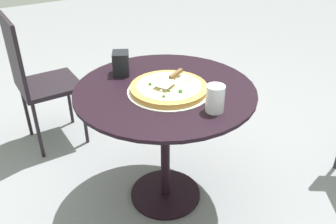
{
  "coord_description": "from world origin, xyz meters",
  "views": [
    {
      "loc": [
        -0.81,
        -1.35,
        1.51
      ],
      "look_at": [
        -0.0,
        -0.04,
        0.59
      ],
      "focal_mm": 38.28,
      "sensor_mm": 36.0,
      "label": 1
    }
  ],
  "objects_px": {
    "pizza_server": "(171,78)",
    "drinking_cup": "(215,99)",
    "patio_table": "(165,114)",
    "napkin_dispenser": "(121,63)",
    "patio_chair_far": "(35,76)",
    "pizza_on_tray": "(168,89)"
  },
  "relations": [
    {
      "from": "pizza_server",
      "to": "drinking_cup",
      "type": "xyz_separation_m",
      "value": [
        0.05,
        -0.29,
        0.01
      ]
    },
    {
      "from": "patio_table",
      "to": "napkin_dispenser",
      "type": "height_order",
      "value": "napkin_dispenser"
    },
    {
      "from": "patio_chair_far",
      "to": "drinking_cup",
      "type": "bearing_deg",
      "value": -67.03
    },
    {
      "from": "pizza_server",
      "to": "drinking_cup",
      "type": "distance_m",
      "value": 0.29
    },
    {
      "from": "drinking_cup",
      "to": "pizza_server",
      "type": "bearing_deg",
      "value": 99.43
    },
    {
      "from": "drinking_cup",
      "to": "patio_chair_far",
      "type": "distance_m",
      "value": 1.34
    },
    {
      "from": "pizza_on_tray",
      "to": "pizza_server",
      "type": "bearing_deg",
      "value": 37.36
    },
    {
      "from": "patio_chair_far",
      "to": "pizza_on_tray",
      "type": "bearing_deg",
      "value": -65.27
    },
    {
      "from": "patio_table",
      "to": "pizza_server",
      "type": "distance_m",
      "value": 0.2
    },
    {
      "from": "drinking_cup",
      "to": "patio_chair_far",
      "type": "relative_size",
      "value": 0.13
    },
    {
      "from": "pizza_on_tray",
      "to": "pizza_server",
      "type": "xyz_separation_m",
      "value": [
        0.03,
        0.02,
        0.04
      ]
    },
    {
      "from": "pizza_on_tray",
      "to": "napkin_dispenser",
      "type": "height_order",
      "value": "napkin_dispenser"
    },
    {
      "from": "patio_table",
      "to": "napkin_dispenser",
      "type": "bearing_deg",
      "value": 111.73
    },
    {
      "from": "pizza_server",
      "to": "patio_chair_far",
      "type": "relative_size",
      "value": 0.23
    },
    {
      "from": "pizza_server",
      "to": "napkin_dispenser",
      "type": "relative_size",
      "value": 1.72
    },
    {
      "from": "napkin_dispenser",
      "to": "patio_chair_far",
      "type": "bearing_deg",
      "value": 55.02
    },
    {
      "from": "pizza_server",
      "to": "patio_table",
      "type": "bearing_deg",
      "value": 151.0
    },
    {
      "from": "pizza_server",
      "to": "patio_chair_far",
      "type": "bearing_deg",
      "value": 116.75
    },
    {
      "from": "patio_table",
      "to": "pizza_server",
      "type": "xyz_separation_m",
      "value": [
        0.03,
        -0.01,
        0.2
      ]
    },
    {
      "from": "patio_table",
      "to": "drinking_cup",
      "type": "bearing_deg",
      "value": -76.41
    },
    {
      "from": "patio_table",
      "to": "patio_chair_far",
      "type": "bearing_deg",
      "value": 115.83
    },
    {
      "from": "patio_table",
      "to": "pizza_on_tray",
      "type": "distance_m",
      "value": 0.17
    }
  ]
}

